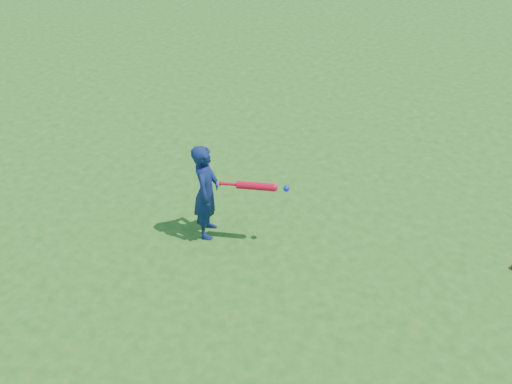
{
  "coord_description": "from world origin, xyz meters",
  "views": [
    {
      "loc": [
        2.2,
        -4.42,
        3.78
      ],
      "look_at": [
        0.22,
        -0.34,
        0.56
      ],
      "focal_mm": 40.0,
      "sensor_mm": 36.0,
      "label": 1
    }
  ],
  "objects": [
    {
      "name": "child",
      "position": [
        -0.26,
        -0.5,
        0.52
      ],
      "size": [
        0.36,
        0.44,
        1.04
      ],
      "primitive_type": "imported",
      "rotation": [
        0.0,
        0.0,
        1.9
      ],
      "color": "#101F4F",
      "rests_on": "ground"
    },
    {
      "name": "bat_swing",
      "position": [
        0.26,
        -0.38,
        0.66
      ],
      "size": [
        0.66,
        0.26,
        0.08
      ],
      "rotation": [
        0.0,
        0.0,
        0.31
      ],
      "color": "red",
      "rests_on": "ground"
    },
    {
      "name": "ground",
      "position": [
        0.0,
        0.0,
        0.0
      ],
      "size": [
        80.0,
        80.0,
        0.0
      ],
      "primitive_type": "plane",
      "color": "#226117",
      "rests_on": "ground"
    }
  ]
}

